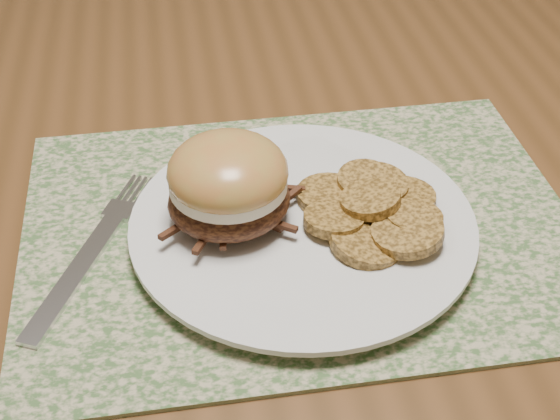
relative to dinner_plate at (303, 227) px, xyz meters
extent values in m
cylinder|color=brown|center=(0.39, 0.55, -0.41)|extent=(0.06, 0.06, 0.71)
cube|color=#406131|center=(0.00, 0.01, -0.01)|extent=(0.45, 0.33, 0.00)
cylinder|color=silver|center=(0.00, 0.00, 0.00)|extent=(0.26, 0.26, 0.02)
ellipsoid|color=black|center=(-0.06, 0.01, 0.03)|extent=(0.12, 0.11, 0.04)
cylinder|color=beige|center=(-0.06, 0.01, 0.05)|extent=(0.11, 0.11, 0.01)
ellipsoid|color=olive|center=(-0.06, 0.01, 0.06)|extent=(0.11, 0.11, 0.05)
cylinder|color=olive|center=(0.03, 0.02, 0.01)|extent=(0.06, 0.06, 0.01)
cylinder|color=olive|center=(0.06, 0.03, 0.02)|extent=(0.07, 0.07, 0.01)
cylinder|color=olive|center=(0.08, 0.01, 0.01)|extent=(0.06, 0.07, 0.01)
cylinder|color=olive|center=(0.02, -0.01, 0.02)|extent=(0.06, 0.06, 0.02)
cylinder|color=olive|center=(0.05, 0.00, 0.02)|extent=(0.06, 0.06, 0.02)
cylinder|color=olive|center=(0.08, -0.02, 0.02)|extent=(0.06, 0.06, 0.01)
cylinder|color=olive|center=(0.04, -0.04, 0.01)|extent=(0.07, 0.07, 0.02)
cylinder|color=olive|center=(0.07, -0.04, 0.02)|extent=(0.08, 0.08, 0.02)
cylinder|color=olive|center=(0.07, 0.02, 0.02)|extent=(0.06, 0.06, 0.01)
cube|color=silver|center=(-0.18, -0.02, -0.01)|extent=(0.07, 0.14, 0.00)
cube|color=silver|center=(-0.15, 0.05, -0.01)|extent=(0.03, 0.03, 0.00)
camera|label=1|loc=(-0.09, -0.47, 0.40)|focal=50.00mm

